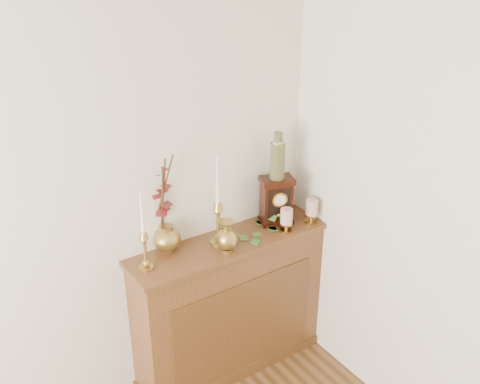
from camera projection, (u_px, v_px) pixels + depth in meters
console_shelf at (230, 309)px, 3.46m from camera, size 1.24×0.34×0.93m
candlestick_left at (144, 245)px, 2.91m from camera, size 0.08×0.08×0.46m
candlestick_center at (218, 217)px, 3.13m from camera, size 0.09×0.09×0.55m
bud_vase at (227, 237)px, 3.09m from camera, size 0.12×0.12×0.20m
ginger_jar at (162, 205)px, 3.07m from camera, size 0.24×0.26×0.59m
pillar_candle_left at (286, 219)px, 3.31m from camera, size 0.08×0.08×0.16m
pillar_candle_right at (312, 210)px, 3.40m from camera, size 0.08×0.08×0.16m
ivy_garland at (249, 234)px, 3.28m from camera, size 0.42×0.22×0.09m
mantel_clock at (276, 201)px, 3.38m from camera, size 0.23×0.19×0.29m
ceramic_vase at (278, 158)px, 3.27m from camera, size 0.09×0.09×0.29m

